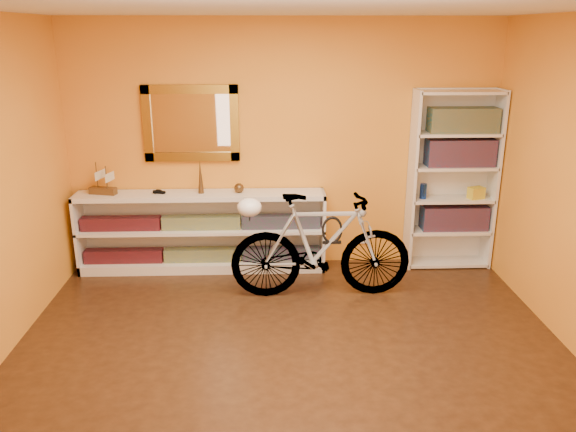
{
  "coord_description": "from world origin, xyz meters",
  "views": [
    {
      "loc": [
        -0.17,
        -3.94,
        2.45
      ],
      "look_at": [
        0.0,
        0.7,
        0.95
      ],
      "focal_mm": 35.7,
      "sensor_mm": 36.0,
      "label": 1
    }
  ],
  "objects_px": {
    "bookcase": "(453,181)",
    "bicycle": "(321,246)",
    "console_unit": "(202,232)",
    "helmet": "(249,207)"
  },
  "relations": [
    {
      "from": "bookcase",
      "to": "bicycle",
      "type": "height_order",
      "value": "bookcase"
    },
    {
      "from": "console_unit",
      "to": "bicycle",
      "type": "relative_size",
      "value": 1.48
    },
    {
      "from": "console_unit",
      "to": "helmet",
      "type": "xyz_separation_m",
      "value": [
        0.53,
        -0.71,
        0.48
      ]
    },
    {
      "from": "console_unit",
      "to": "helmet",
      "type": "relative_size",
      "value": 11.42
    },
    {
      "from": "bicycle",
      "to": "bookcase",
      "type": "bearing_deg",
      "value": -64.33
    },
    {
      "from": "bookcase",
      "to": "helmet",
      "type": "distance_m",
      "value": 2.24
    },
    {
      "from": "bicycle",
      "to": "console_unit",
      "type": "bearing_deg",
      "value": 59.0
    },
    {
      "from": "console_unit",
      "to": "helmet",
      "type": "bearing_deg",
      "value": -53.14
    },
    {
      "from": "bookcase",
      "to": "bicycle",
      "type": "bearing_deg",
      "value": -153.52
    },
    {
      "from": "bicycle",
      "to": "helmet",
      "type": "bearing_deg",
      "value": 90.0
    }
  ]
}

